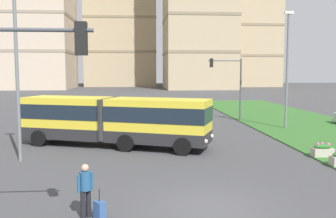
# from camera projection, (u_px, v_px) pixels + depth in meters

# --- Properties ---
(ground_plane) EXTENTS (260.00, 260.00, 0.00)m
(ground_plane) POSITION_uv_depth(u_px,v_px,m) (209.00, 207.00, 13.01)
(ground_plane) COLOR #424244
(articulated_bus) EXTENTS (11.88, 6.53, 3.00)m
(articulated_bus) POSITION_uv_depth(u_px,v_px,m) (115.00, 120.00, 23.28)
(articulated_bus) COLOR yellow
(articulated_bus) RESTS_ON ground
(car_white_van) EXTENTS (4.52, 2.28, 1.58)m
(car_white_van) POSITION_uv_depth(u_px,v_px,m) (101.00, 111.00, 37.25)
(car_white_van) COLOR silver
(car_white_van) RESTS_ON ground
(pedestrian_crossing) EXTENTS (0.47, 0.41, 1.74)m
(pedestrian_crossing) POSITION_uv_depth(u_px,v_px,m) (85.00, 187.00, 11.98)
(pedestrian_crossing) COLOR black
(pedestrian_crossing) RESTS_ON ground
(rolling_suitcase) EXTENTS (0.41, 0.43, 0.97)m
(rolling_suitcase) POSITION_uv_depth(u_px,v_px,m) (100.00, 210.00, 11.89)
(rolling_suitcase) COLOR #335693
(rolling_suitcase) RESTS_ON ground
(flower_planter_2) EXTENTS (1.10, 0.56, 0.74)m
(flower_planter_2) POSITION_uv_depth(u_px,v_px,m) (323.00, 150.00, 20.36)
(flower_planter_2) COLOR #B7AD9E
(flower_planter_2) RESTS_ON grass_median
(traffic_light_far_right) EXTENTS (3.14, 0.28, 5.78)m
(traffic_light_far_right) POSITION_uv_depth(u_px,v_px,m) (230.00, 78.00, 34.91)
(traffic_light_far_right) COLOR #474C51
(traffic_light_far_right) RESTS_ON ground
(streetlight_left) EXTENTS (0.70, 0.28, 9.56)m
(streetlight_left) POSITION_uv_depth(u_px,v_px,m) (17.00, 60.00, 19.10)
(streetlight_left) COLOR slate
(streetlight_left) RESTS_ON ground
(streetlight_median) EXTENTS (0.70, 0.28, 9.27)m
(streetlight_median) POSITION_uv_depth(u_px,v_px,m) (287.00, 65.00, 29.92)
(streetlight_median) COLOR slate
(streetlight_median) RESTS_ON ground
(apartment_tower_westcentre) EXTENTS (20.97, 16.60, 49.04)m
(apartment_tower_westcentre) POSITION_uv_depth(u_px,v_px,m) (121.00, 5.00, 114.88)
(apartment_tower_westcentre) COLOR tan
(apartment_tower_westcentre) RESTS_ON ground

